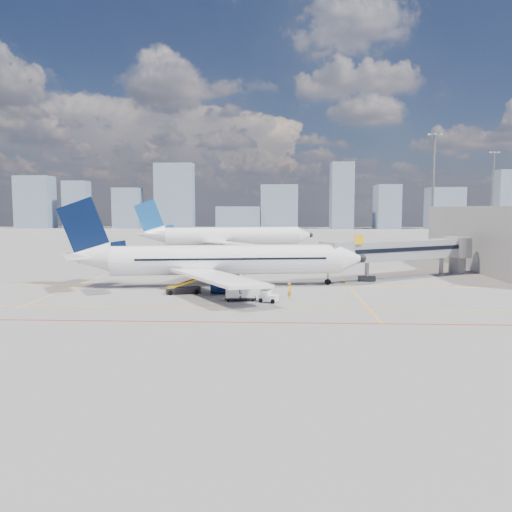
# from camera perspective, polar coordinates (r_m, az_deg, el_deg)

# --- Properties ---
(ground) EXTENTS (420.00, 420.00, 0.00)m
(ground) POSITION_cam_1_polar(r_m,az_deg,el_deg) (54.53, -3.02, -4.72)
(ground) COLOR gray
(ground) RESTS_ON ground
(apron_markings) EXTENTS (90.00, 35.12, 0.01)m
(apron_markings) POSITION_cam_1_polar(r_m,az_deg,el_deg) (50.77, -4.11, -5.48)
(apron_markings) COLOR #FFB70D
(apron_markings) RESTS_ON ground
(jet_bridge) EXTENTS (23.55, 15.78, 6.30)m
(jet_bridge) POSITION_cam_1_polar(r_m,az_deg,el_deg) (72.86, 17.09, 0.57)
(jet_bridge) COLOR gray
(jet_bridge) RESTS_ON ground
(terminal_block) EXTENTS (10.00, 42.00, 10.00)m
(terminal_block) POSITION_cam_1_polar(r_m,az_deg,el_deg) (86.74, 26.18, 1.83)
(terminal_block) COLOR gray
(terminal_block) RESTS_ON ground
(floodlight_mast_ne) EXTENTS (3.20, 0.61, 25.45)m
(floodlight_mast_ne) POSITION_cam_1_polar(r_m,az_deg,el_deg) (113.29, 19.57, 7.13)
(floodlight_mast_ne) COLOR slate
(floodlight_mast_ne) RESTS_ON ground
(floodlight_mast_far) EXTENTS (3.20, 0.61, 25.45)m
(floodlight_mast_far) POSITION_cam_1_polar(r_m,az_deg,el_deg) (155.37, 25.41, 6.37)
(floodlight_mast_far) COLOR slate
(floodlight_mast_far) RESTS_ON ground
(distant_skyline) EXTENTS (249.28, 15.36, 31.62)m
(distant_skyline) POSITION_cam_1_polar(r_m,az_deg,el_deg) (243.48, 1.40, 6.01)
(distant_skyline) COLOR gray
(distant_skyline) RESTS_ON ground
(main_aircraft) EXTENTS (37.67, 32.70, 11.05)m
(main_aircraft) POSITION_cam_1_polar(r_m,az_deg,el_deg) (61.66, -4.79, -0.53)
(main_aircraft) COLOR white
(main_aircraft) RESTS_ON ground
(second_aircraft) EXTENTS (41.29, 35.57, 12.17)m
(second_aircraft) POSITION_cam_1_polar(r_m,az_deg,el_deg) (116.28, -3.56, 2.26)
(second_aircraft) COLOR white
(second_aircraft) RESTS_ON ground
(baggage_tug) EXTENTS (2.14, 1.77, 1.30)m
(baggage_tug) POSITION_cam_1_polar(r_m,az_deg,el_deg) (51.44, 1.37, -4.63)
(baggage_tug) COLOR white
(baggage_tug) RESTS_ON ground
(cargo_dolly) EXTENTS (3.37, 1.72, 1.79)m
(cargo_dolly) POSITION_cam_1_polar(r_m,az_deg,el_deg) (52.29, -1.81, -4.06)
(cargo_dolly) COLOR black
(cargo_dolly) RESTS_ON ground
(belt_loader) EXTENTS (5.57, 2.78, 2.25)m
(belt_loader) POSITION_cam_1_polar(r_m,az_deg,el_deg) (57.22, -8.21, -3.70)
(belt_loader) COLOR black
(belt_loader) RESTS_ON ground
(ramp_worker) EXTENTS (0.60, 0.74, 1.75)m
(ramp_worker) POSITION_cam_1_polar(r_m,az_deg,el_deg) (53.26, 3.87, -4.01)
(ramp_worker) COLOR gold
(ramp_worker) RESTS_ON ground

